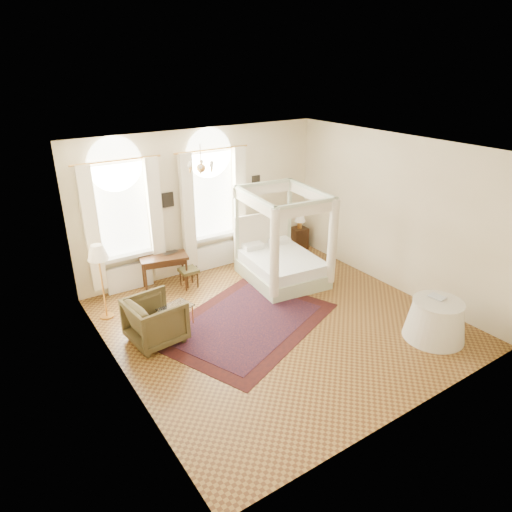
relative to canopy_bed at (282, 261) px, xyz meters
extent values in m
plane|color=olive|center=(-1.15, -1.45, -0.47)|extent=(6.00, 6.00, 0.00)
plane|color=#FFECC2|center=(-1.15, 1.55, 1.18)|extent=(6.00, 0.00, 6.00)
plane|color=#FFECC2|center=(-1.15, -4.45, 1.18)|extent=(6.00, 0.00, 6.00)
plane|color=#FFECC2|center=(-4.15, -1.45, 1.18)|extent=(0.00, 6.00, 6.00)
plane|color=#FFECC2|center=(1.85, -1.45, 1.18)|extent=(0.00, 6.00, 6.00)
plane|color=white|center=(-1.15, -1.45, 2.83)|extent=(6.00, 6.00, 0.00)
cube|color=white|center=(-3.05, 1.52, 1.33)|extent=(1.10, 0.04, 1.90)
cylinder|color=white|center=(-3.05, 1.52, 2.28)|extent=(1.10, 0.04, 1.10)
cube|color=white|center=(-3.05, 1.43, 0.34)|extent=(1.32, 0.24, 0.08)
cube|color=beige|center=(-3.72, 1.35, 1.08)|extent=(0.28, 0.14, 2.60)
cube|color=beige|center=(-2.38, 1.35, 1.08)|extent=(0.28, 0.14, 2.60)
cube|color=white|center=(-3.05, 1.45, -0.17)|extent=(1.00, 0.12, 0.58)
cube|color=white|center=(-0.95, 1.52, 1.33)|extent=(1.10, 0.04, 1.90)
cylinder|color=white|center=(-0.95, 1.52, 2.28)|extent=(1.10, 0.04, 1.10)
cube|color=white|center=(-0.95, 1.43, 0.34)|extent=(1.32, 0.24, 0.08)
cube|color=beige|center=(-1.62, 1.35, 1.08)|extent=(0.28, 0.14, 2.60)
cube|color=beige|center=(-0.28, 1.35, 1.08)|extent=(0.28, 0.14, 2.60)
cube|color=white|center=(-0.95, 1.45, -0.17)|extent=(1.00, 0.12, 0.58)
cylinder|color=gold|center=(-2.05, -0.25, 2.63)|extent=(0.02, 0.02, 0.40)
sphere|color=gold|center=(-2.05, -0.25, 2.41)|extent=(0.16, 0.16, 0.16)
sphere|color=beige|center=(-1.83, -0.25, 2.48)|extent=(0.07, 0.07, 0.07)
sphere|color=beige|center=(-1.94, -0.06, 2.48)|extent=(0.07, 0.07, 0.07)
sphere|color=beige|center=(-2.16, -0.06, 2.48)|extent=(0.07, 0.07, 0.07)
sphere|color=beige|center=(-2.27, -0.25, 2.48)|extent=(0.07, 0.07, 0.07)
sphere|color=beige|center=(-2.16, -0.44, 2.48)|extent=(0.07, 0.07, 0.07)
sphere|color=beige|center=(-1.94, -0.44, 2.48)|extent=(0.07, 0.07, 0.07)
cube|color=black|center=(-2.00, 1.52, 1.38)|extent=(0.26, 0.03, 0.32)
cube|color=black|center=(0.30, 1.52, 1.48)|extent=(0.22, 0.03, 0.26)
cube|color=beige|center=(0.00, 0.01, -0.31)|extent=(1.71, 2.02, 0.32)
cube|color=white|center=(0.00, 0.01, -0.03)|extent=(1.61, 1.93, 0.25)
cube|color=beige|center=(0.10, 0.91, 0.33)|extent=(1.51, 0.23, 1.07)
cube|color=beige|center=(-0.60, 0.97, 0.55)|extent=(0.09, 0.09, 2.05)
cube|color=beige|center=(0.80, 0.81, 0.55)|extent=(0.09, 0.09, 2.05)
cube|color=beige|center=(-0.79, -0.79, 0.55)|extent=(0.09, 0.09, 2.05)
cube|color=beige|center=(0.61, -0.94, 0.55)|extent=(0.09, 0.09, 2.05)
cube|color=beige|center=(0.10, 0.89, 1.58)|extent=(1.51, 0.23, 0.07)
cube|color=beige|center=(-0.09, -0.87, 1.58)|extent=(1.51, 0.23, 0.07)
cube|color=beige|center=(-0.70, 0.09, 1.58)|extent=(0.27, 1.87, 0.07)
cube|color=beige|center=(0.70, -0.06, 1.58)|extent=(0.27, 1.87, 0.07)
cube|color=beige|center=(0.10, 0.89, 1.45)|extent=(1.56, 0.20, 0.25)
cube|color=beige|center=(-0.09, -0.87, 1.45)|extent=(1.56, 0.20, 0.25)
cube|color=beige|center=(-0.70, 0.09, 1.45)|extent=(0.24, 1.92, 0.25)
cube|color=beige|center=(0.70, -0.06, 1.45)|extent=(0.24, 1.92, 0.25)
cylinder|color=beige|center=(-0.79, -0.79, 0.64)|extent=(0.20, 0.20, 1.87)
cylinder|color=beige|center=(0.61, -0.94, 0.64)|extent=(0.20, 0.20, 1.87)
cube|color=#381D0F|center=(1.48, 1.25, -0.18)|extent=(0.43, 0.39, 0.58)
cylinder|color=gold|center=(1.48, 1.23, 0.21)|extent=(0.12, 0.12, 0.20)
cone|color=beige|center=(1.48, 1.23, 0.40)|extent=(0.28, 0.28, 0.22)
cube|color=#381D0F|center=(-2.38, 1.11, 0.25)|extent=(1.10, 0.73, 0.06)
cube|color=#381D0F|center=(-2.38, 1.11, 0.16)|extent=(0.98, 0.61, 0.10)
cylinder|color=#381D0F|center=(-2.76, 1.40, -0.12)|extent=(0.05, 0.05, 0.70)
cylinder|color=#381D0F|center=(-1.90, 1.20, -0.12)|extent=(0.05, 0.05, 0.70)
cylinder|color=#381D0F|center=(-2.85, 1.01, -0.12)|extent=(0.05, 0.05, 0.70)
cylinder|color=#381D0F|center=(-1.99, 0.81, -0.12)|extent=(0.05, 0.05, 0.70)
imported|color=black|center=(-2.19, 1.21, 0.29)|extent=(0.38, 0.28, 0.03)
cube|color=#48411F|center=(-1.92, 0.85, -0.08)|extent=(0.38, 0.38, 0.08)
cylinder|color=#381D0F|center=(-2.07, 0.71, -0.30)|extent=(0.04, 0.04, 0.36)
cylinder|color=#381D0F|center=(-1.78, 0.71, -0.30)|extent=(0.04, 0.04, 0.36)
cylinder|color=#381D0F|center=(-2.06, 0.99, -0.30)|extent=(0.04, 0.04, 0.36)
cylinder|color=#381D0F|center=(-1.78, 0.99, -0.30)|extent=(0.04, 0.04, 0.36)
imported|color=#43371C|center=(-3.34, -0.75, -0.05)|extent=(1.01, 0.98, 0.84)
cube|color=silver|center=(-2.84, -0.49, -0.07)|extent=(0.69, 0.56, 0.02)
cylinder|color=gold|center=(-3.05, -0.72, -0.27)|extent=(0.02, 0.02, 0.40)
cylinder|color=gold|center=(-2.55, -0.59, -0.27)|extent=(0.02, 0.02, 0.40)
cylinder|color=gold|center=(-3.14, -0.39, -0.27)|extent=(0.02, 0.02, 0.40)
cylinder|color=gold|center=(-2.63, -0.25, -0.27)|extent=(0.02, 0.02, 0.40)
cylinder|color=gold|center=(-3.85, 0.58, -0.46)|extent=(0.27, 0.27, 0.03)
cylinder|color=gold|center=(-3.85, 0.58, 0.19)|extent=(0.04, 0.04, 1.34)
cone|color=beige|center=(-3.85, 0.58, 0.91)|extent=(0.39, 0.39, 0.29)
cube|color=#431510|center=(-1.70, -1.14, -0.47)|extent=(3.90, 3.41, 0.01)
cube|color=black|center=(-1.70, -1.14, -0.46)|extent=(3.24, 2.74, 0.01)
cone|color=white|center=(0.89, -3.43, -0.12)|extent=(1.08, 1.08, 0.70)
cylinder|color=white|center=(0.89, -3.43, 0.25)|extent=(0.89, 0.89, 0.04)
imported|color=black|center=(0.88, -3.33, 0.28)|extent=(0.23, 0.29, 0.03)
camera|label=1|loc=(-5.70, -7.50, 4.21)|focal=32.00mm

